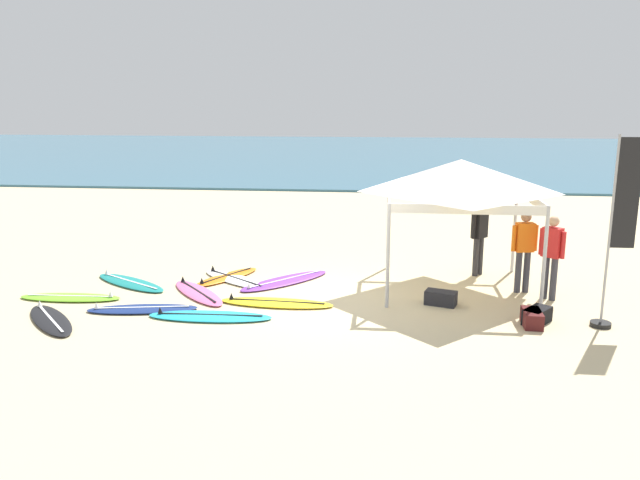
{
  "coord_description": "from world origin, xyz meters",
  "views": [
    {
      "loc": [
        0.91,
        -12.17,
        4.02
      ],
      "look_at": [
        -0.5,
        1.05,
        1.0
      ],
      "focal_mm": 35.68,
      "sensor_mm": 36.0,
      "label": 1
    }
  ],
  "objects": [
    {
      "name": "ground_plane",
      "position": [
        0.0,
        0.0,
        0.0
      ],
      "size": [
        80.0,
        80.0,
        0.0
      ],
      "primitive_type": "plane",
      "color": "beige"
    },
    {
      "name": "sea",
      "position": [
        0.0,
        32.75,
        0.05
      ],
      "size": [
        80.0,
        36.0,
        0.1
      ],
      "primitive_type": "cube",
      "color": "#386B84",
      "rests_on": "ground"
    },
    {
      "name": "person_black",
      "position": [
        3.01,
        2.21,
        0.99
      ],
      "size": [
        0.4,
        0.44,
        1.71
      ],
      "color": "#2D2D33",
      "rests_on": "ground"
    },
    {
      "name": "gear_bag_near_tent",
      "position": [
        2.01,
        -0.06,
        0.14
      ],
      "size": [
        0.67,
        0.49,
        0.28
      ],
      "primitive_type": "cube",
      "rotation": [
        0.0,
        0.0,
        2.83
      ],
      "color": "#232328",
      "rests_on": "ground"
    },
    {
      "name": "surfboard_lime",
      "position": [
        -5.42,
        -0.49,
        0.04
      ],
      "size": [
        2.08,
        0.63,
        0.19
      ],
      "color": "#7AD12D",
      "rests_on": "ground"
    },
    {
      "name": "canopy_tent",
      "position": [
        2.41,
        1.14,
        2.39
      ],
      "size": [
        3.03,
        3.03,
        2.75
      ],
      "color": "#B7B7BC",
      "rests_on": "ground"
    },
    {
      "name": "gear_bag_on_sand",
      "position": [
        3.66,
        -0.92,
        0.14
      ],
      "size": [
        0.62,
        0.67,
        0.28
      ],
      "primitive_type": "cube",
      "rotation": [
        0.0,
        0.0,
        0.91
      ],
      "color": "black",
      "rests_on": "ground"
    },
    {
      "name": "surfboard_navy",
      "position": [
        -3.71,
        -1.02,
        0.04
      ],
      "size": [
        2.16,
        0.93,
        0.19
      ],
      "color": "navy",
      "rests_on": "ground"
    },
    {
      "name": "person_red",
      "position": [
        4.2,
        0.54,
        0.99
      ],
      "size": [
        0.43,
        0.4,
        1.71
      ],
      "color": "#383842",
      "rests_on": "ground"
    },
    {
      "name": "surfboard_orange",
      "position": [
        -2.65,
        1.31,
        0.04
      ],
      "size": [
        1.38,
        1.85,
        0.19
      ],
      "color": "orange",
      "rests_on": "ground"
    },
    {
      "name": "surfboard_white",
      "position": [
        -2.41,
        1.15,
        0.04
      ],
      "size": [
        1.98,
        1.75,
        0.19
      ],
      "color": "white",
      "rests_on": "ground"
    },
    {
      "name": "surfboard_teal",
      "position": [
        -4.64,
        0.66,
        0.04
      ],
      "size": [
        2.15,
        1.66,
        0.19
      ],
      "color": "#19847F",
      "rests_on": "ground"
    },
    {
      "name": "surfboard_black",
      "position": [
        -5.14,
        -1.79,
        0.04
      ],
      "size": [
        1.75,
        1.88,
        0.19
      ],
      "color": "black",
      "rests_on": "ground"
    },
    {
      "name": "gear_bag_by_pole",
      "position": [
        3.54,
        -1.07,
        0.14
      ],
      "size": [
        0.34,
        0.61,
        0.28
      ],
      "primitive_type": "cube",
      "rotation": [
        0.0,
        0.0,
        1.54
      ],
      "color": "#4C1919",
      "rests_on": "ground"
    },
    {
      "name": "person_orange",
      "position": [
        3.75,
        0.97,
        0.99
      ],
      "size": [
        0.54,
        0.29,
        1.71
      ],
      "color": "#383842",
      "rests_on": "ground"
    },
    {
      "name": "banner_flag",
      "position": [
        4.87,
        -0.97,
        1.57
      ],
      "size": [
        0.6,
        0.36,
        3.4
      ],
      "color": "#99999E",
      "rests_on": "ground"
    },
    {
      "name": "surfboard_yellow",
      "position": [
        -1.22,
        -0.38,
        0.04
      ],
      "size": [
        2.29,
        0.74,
        0.19
      ],
      "color": "yellow",
      "rests_on": "ground"
    },
    {
      "name": "surfboard_purple",
      "position": [
        -1.29,
        1.15,
        0.04
      ],
      "size": [
        2.06,
        2.19,
        0.19
      ],
      "color": "purple",
      "rests_on": "ground"
    },
    {
      "name": "surfboard_pink",
      "position": [
        -2.94,
        0.1,
        0.04
      ],
      "size": [
        1.74,
        1.94,
        0.19
      ],
      "color": "pink",
      "rests_on": "ground"
    },
    {
      "name": "surfboard_cyan",
      "position": [
        -2.31,
        -1.29,
        0.04
      ],
      "size": [
        2.33,
        0.69,
        0.19
      ],
      "color": "#23B2CC",
      "rests_on": "ground"
    }
  ]
}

